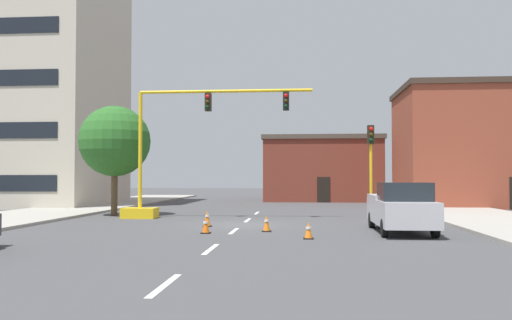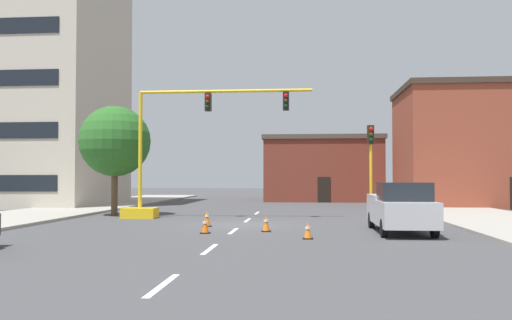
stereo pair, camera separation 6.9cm
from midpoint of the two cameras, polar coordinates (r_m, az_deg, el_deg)
ground_plane at (r=25.06m, az=-1.42°, el=-6.83°), size 160.00×160.00×0.00m
sidewalk_left at (r=36.20m, az=-19.74°, el=-5.07°), size 6.00×56.00×0.14m
sidewalk_right at (r=34.21m, az=21.28°, el=-5.25°), size 6.00×56.00×0.14m
lane_stripe_seg_0 at (r=11.38m, az=-9.67°, el=-12.89°), size 0.16×2.40×0.01m
lane_stripe_seg_1 at (r=16.69m, az=-4.79°, el=-9.35°), size 0.16×2.40×0.01m
lane_stripe_seg_2 at (r=22.09m, az=-2.32°, el=-7.50°), size 0.16×2.40×0.01m
lane_stripe_seg_3 at (r=27.54m, az=-0.83°, el=-6.37°), size 0.16×2.40×0.01m
lane_stripe_seg_4 at (r=33.00m, az=0.16°, el=-5.62°), size 0.16×2.40×0.01m
building_tall_left at (r=46.76m, az=-23.10°, el=8.98°), size 13.72×12.08×21.64m
building_brick_center at (r=51.76m, az=7.03°, el=-0.94°), size 10.79×10.07×5.92m
building_row_right at (r=44.24m, az=23.96°, el=1.33°), size 14.01×8.99×8.97m
traffic_signal_gantry at (r=29.16m, az=-9.54°, el=-1.57°), size 10.10×1.20×6.83m
traffic_light_pole_right at (r=27.72m, az=12.10°, el=0.99°), size 0.32×0.47×4.80m
tree_left_near at (r=31.80m, az=-14.63°, el=1.91°), size 4.03×4.03×6.26m
pickup_truck_silver at (r=22.12m, az=15.09°, el=-4.91°), size 2.02×5.40×1.99m
traffic_cone_roadside_a at (r=21.22m, az=-5.29°, el=-6.86°), size 0.36×0.36×0.66m
traffic_cone_roadside_b at (r=24.09m, az=-5.11°, el=-6.17°), size 0.36×0.36×0.74m
traffic_cone_roadside_c at (r=19.35m, az=5.59°, el=-7.43°), size 0.36×0.36×0.60m
traffic_cone_roadside_d at (r=21.82m, az=1.17°, el=-6.71°), size 0.36×0.36×0.68m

